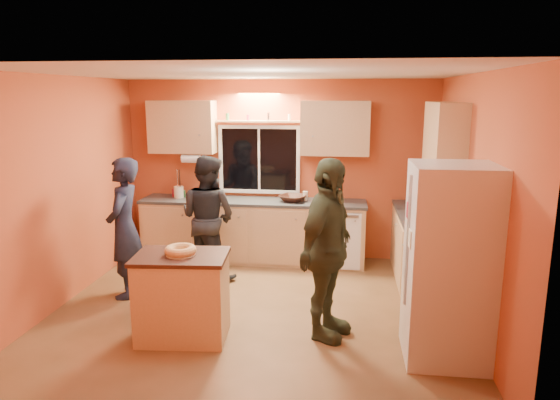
# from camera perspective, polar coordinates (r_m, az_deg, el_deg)

# --- Properties ---
(ground) EXTENTS (4.50, 4.50, 0.00)m
(ground) POSITION_cam_1_polar(r_m,az_deg,el_deg) (5.79, -2.65, -12.35)
(ground) COLOR brown
(ground) RESTS_ON ground
(room_shell) EXTENTS (4.54, 4.04, 2.61)m
(room_shell) POSITION_cam_1_polar(r_m,az_deg,el_deg) (5.72, -0.90, 4.26)
(room_shell) COLOR #B54F2E
(room_shell) RESTS_ON ground
(back_counter) EXTENTS (4.23, 0.62, 0.90)m
(back_counter) POSITION_cam_1_polar(r_m,az_deg,el_deg) (7.22, -0.24, -3.57)
(back_counter) COLOR tan
(back_counter) RESTS_ON ground
(right_counter) EXTENTS (0.62, 1.84, 0.90)m
(right_counter) POSITION_cam_1_polar(r_m,az_deg,el_deg) (6.10, 16.66, -7.03)
(right_counter) COLOR tan
(right_counter) RESTS_ON ground
(refrigerator) EXTENTS (0.72, 0.70, 1.80)m
(refrigerator) POSITION_cam_1_polar(r_m,az_deg,el_deg) (4.74, 18.73, -6.95)
(refrigerator) COLOR silver
(refrigerator) RESTS_ON ground
(island) EXTENTS (0.94, 0.68, 0.86)m
(island) POSITION_cam_1_polar(r_m,az_deg,el_deg) (5.10, -11.08, -10.71)
(island) COLOR tan
(island) RESTS_ON ground
(bundt_pastry) EXTENTS (0.31, 0.31, 0.09)m
(bundt_pastry) POSITION_cam_1_polar(r_m,az_deg,el_deg) (4.94, -11.30, -5.66)
(bundt_pastry) COLOR tan
(bundt_pastry) RESTS_ON island
(person_left) EXTENTS (0.47, 0.65, 1.67)m
(person_left) POSITION_cam_1_polar(r_m,az_deg,el_deg) (6.18, -17.35, -3.09)
(person_left) COLOR black
(person_left) RESTS_ON ground
(person_center) EXTENTS (0.96, 0.86, 1.63)m
(person_center) POSITION_cam_1_polar(r_m,az_deg,el_deg) (6.56, -8.24, -2.00)
(person_center) COLOR black
(person_center) RESTS_ON ground
(person_right) EXTENTS (0.79, 1.15, 1.80)m
(person_right) POSITION_cam_1_polar(r_m,az_deg,el_deg) (4.90, 5.42, -5.71)
(person_right) COLOR #303723
(person_right) RESTS_ON ground
(mixing_bowl) EXTENTS (0.47, 0.47, 0.09)m
(mixing_bowl) POSITION_cam_1_polar(r_m,az_deg,el_deg) (7.07, 1.44, 0.21)
(mixing_bowl) COLOR black
(mixing_bowl) RESTS_ON back_counter
(utensil_crock) EXTENTS (0.14, 0.14, 0.17)m
(utensil_crock) POSITION_cam_1_polar(r_m,az_deg,el_deg) (7.45, -11.50, 0.89)
(utensil_crock) COLOR #EEE6C7
(utensil_crock) RESTS_ON back_counter
(potted_plant) EXTENTS (0.33, 0.30, 0.31)m
(potted_plant) POSITION_cam_1_polar(r_m,az_deg,el_deg) (5.16, 17.77, -3.55)
(potted_plant) COLOR gray
(potted_plant) RESTS_ON right_counter
(red_box) EXTENTS (0.17, 0.14, 0.07)m
(red_box) POSITION_cam_1_polar(r_m,az_deg,el_deg) (6.27, 16.17, -1.89)
(red_box) COLOR #A3192D
(red_box) RESTS_ON right_counter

